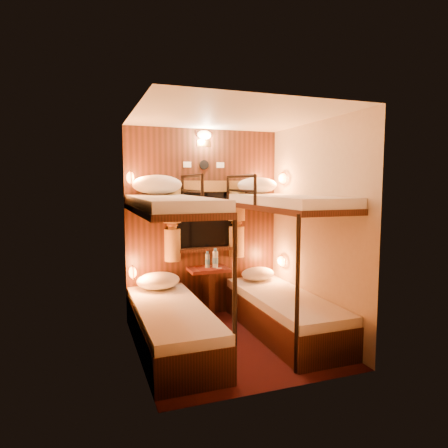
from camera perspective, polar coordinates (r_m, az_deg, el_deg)
name	(u,v)px	position (r m, az deg, el deg)	size (l,w,h in m)	color
floor	(232,343)	(4.50, 1.21, -16.60)	(2.10, 2.10, 0.00)	#35100E
ceiling	(233,116)	(4.21, 1.28, 15.17)	(2.10, 2.10, 0.00)	silver
wall_back	(204,223)	(5.18, -2.94, 0.10)	(2.40, 2.40, 0.00)	#C6B293
wall_front	(280,248)	(3.24, 7.95, -3.40)	(2.40, 2.40, 0.00)	#C6B293
wall_left	(136,237)	(3.94, -12.45, -1.83)	(2.40, 2.40, 0.00)	#C6B293
wall_right	(315,229)	(4.64, 12.84, -0.70)	(2.40, 2.40, 0.00)	#C6B293
back_panel	(204,223)	(5.16, -2.89, 0.09)	(2.00, 0.03, 2.40)	black
bunk_left	(171,296)	(4.20, -7.53, -10.22)	(0.72, 1.90, 1.82)	black
bunk_right	(283,286)	(4.64, 8.49, -8.68)	(0.72, 1.90, 1.82)	black
window	(205,225)	(5.13, -2.79, -0.16)	(1.00, 0.12, 0.79)	black
curtains	(205,219)	(5.09, -2.69, 0.73)	(1.10, 0.22, 1.00)	brown
back_fixtures	(204,141)	(5.13, -2.84, 11.75)	(0.54, 0.09, 0.48)	black
reading_lamps	(212,223)	(4.84, -1.74, 0.18)	(2.00, 0.20, 1.25)	orange
table	(208,286)	(5.13, -2.24, -8.87)	(0.50, 0.34, 0.66)	#5D1615
bottle_left	(207,261)	(5.06, -2.38, -5.28)	(0.06, 0.06, 0.21)	#99BFE5
bottle_right	(215,260)	(5.05, -1.25, -5.10)	(0.07, 0.07, 0.25)	#99BFE5
sachet_a	(219,268)	(5.04, -0.72, -6.34)	(0.07, 0.05, 0.01)	silver
sachet_b	(208,266)	(5.17, -2.30, -6.05)	(0.08, 0.06, 0.01)	silver
pillow_lower_left	(158,281)	(4.87, -9.36, -7.99)	(0.52, 0.37, 0.20)	white
pillow_lower_right	(258,274)	(5.25, 4.85, -7.10)	(0.44, 0.32, 0.17)	white
pillow_upper_left	(157,185)	(4.70, -9.52, 5.57)	(0.58, 0.41, 0.23)	white
pillow_upper_right	(257,185)	(5.16, 4.78, 5.53)	(0.53, 0.38, 0.21)	white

